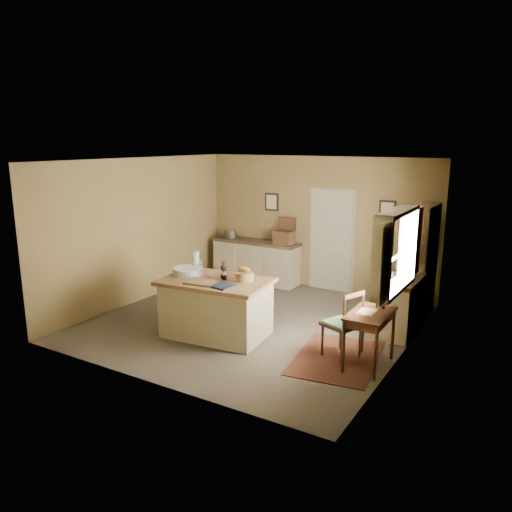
{
  "coord_description": "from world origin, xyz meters",
  "views": [
    {
      "loc": [
        4.14,
        -6.8,
        3.01
      ],
      "look_at": [
        0.03,
        0.04,
        1.15
      ],
      "focal_mm": 35.0,
      "sensor_mm": 36.0,
      "label": 1
    }
  ],
  "objects_px": {
    "writing_desk": "(370,320)",
    "right_cabinet": "(398,305)",
    "work_island": "(216,306)",
    "desk_chair": "(342,324)",
    "shelving_unit": "(425,262)",
    "sideboard": "(256,260)"
  },
  "relations": [
    {
      "from": "writing_desk",
      "to": "right_cabinet",
      "type": "bearing_deg",
      "value": 90.01
    },
    {
      "from": "work_island",
      "to": "right_cabinet",
      "type": "xyz_separation_m",
      "value": [
        2.42,
        1.58,
        -0.02
      ]
    },
    {
      "from": "work_island",
      "to": "desk_chair",
      "type": "height_order",
      "value": "work_island"
    },
    {
      "from": "desk_chair",
      "to": "right_cabinet",
      "type": "height_order",
      "value": "right_cabinet"
    },
    {
      "from": "shelving_unit",
      "to": "writing_desk",
      "type": "bearing_deg",
      "value": -93.63
    },
    {
      "from": "shelving_unit",
      "to": "sideboard",
      "type": "bearing_deg",
      "value": 173.41
    },
    {
      "from": "writing_desk",
      "to": "desk_chair",
      "type": "bearing_deg",
      "value": 169.21
    },
    {
      "from": "right_cabinet",
      "to": "shelving_unit",
      "type": "xyz_separation_m",
      "value": [
        0.15,
        0.98,
        0.52
      ]
    },
    {
      "from": "sideboard",
      "to": "desk_chair",
      "type": "xyz_separation_m",
      "value": [
        3.03,
        -2.73,
        0.01
      ]
    },
    {
      "from": "desk_chair",
      "to": "shelving_unit",
      "type": "bearing_deg",
      "value": 97.91
    },
    {
      "from": "right_cabinet",
      "to": "shelving_unit",
      "type": "bearing_deg",
      "value": 81.18
    },
    {
      "from": "right_cabinet",
      "to": "work_island",
      "type": "bearing_deg",
      "value": -146.89
    },
    {
      "from": "work_island",
      "to": "shelving_unit",
      "type": "xyz_separation_m",
      "value": [
        2.57,
        2.55,
        0.5
      ]
    },
    {
      "from": "work_island",
      "to": "desk_chair",
      "type": "relative_size",
      "value": 1.79
    },
    {
      "from": "right_cabinet",
      "to": "desk_chair",
      "type": "bearing_deg",
      "value": -107.75
    },
    {
      "from": "sideboard",
      "to": "right_cabinet",
      "type": "height_order",
      "value": "sideboard"
    },
    {
      "from": "sideboard",
      "to": "desk_chair",
      "type": "distance_m",
      "value": 4.08
    },
    {
      "from": "writing_desk",
      "to": "right_cabinet",
      "type": "xyz_separation_m",
      "value": [
        -0.0,
        1.41,
        -0.21
      ]
    },
    {
      "from": "sideboard",
      "to": "shelving_unit",
      "type": "height_order",
      "value": "shelving_unit"
    },
    {
      "from": "desk_chair",
      "to": "shelving_unit",
      "type": "height_order",
      "value": "shelving_unit"
    },
    {
      "from": "desk_chair",
      "to": "shelving_unit",
      "type": "distance_m",
      "value": 2.43
    },
    {
      "from": "desk_chair",
      "to": "right_cabinet",
      "type": "bearing_deg",
      "value": 94.21
    }
  ]
}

